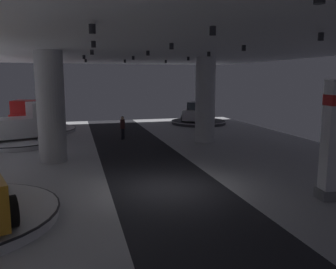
# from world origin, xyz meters

# --- Properties ---
(ground) EXTENTS (24.00, 44.00, 0.06)m
(ground) POSITION_xyz_m (0.00, 0.00, -0.02)
(ground) COLOR #B2B2B7
(ceiling_with_spotlights) EXTENTS (24.00, 44.00, 0.39)m
(ceiling_with_spotlights) POSITION_xyz_m (0.00, 0.00, 5.55)
(ceiling_with_spotlights) COLOR silver
(column_left) EXTENTS (1.36, 1.36, 5.50)m
(column_left) POSITION_xyz_m (-4.49, 5.66, 2.75)
(column_left) COLOR #ADADB2
(column_left) RESTS_ON ground
(column_right) EXTENTS (1.29, 1.29, 5.50)m
(column_right) POSITION_xyz_m (4.87, 8.82, 2.75)
(column_right) COLOR silver
(column_right) RESTS_ON ground
(display_platform_far_left) EXTENTS (5.68, 5.68, 0.31)m
(display_platform_far_left) POSITION_xyz_m (-7.02, 11.23, 0.17)
(display_platform_far_left) COLOR silver
(display_platform_far_left) RESTS_ON ground
(pickup_truck_far_left) EXTENTS (5.70, 4.01, 2.30)m
(pickup_truck_far_left) POSITION_xyz_m (-6.71, 11.33, 1.24)
(pickup_truck_far_left) COLOR silver
(pickup_truck_far_left) RESTS_ON display_platform_far_left
(display_platform_deep_right) EXTENTS (5.01, 5.01, 0.31)m
(display_platform_deep_right) POSITION_xyz_m (7.53, 17.29, 0.17)
(display_platform_deep_right) COLOR #333338
(display_platform_deep_right) RESTS_ON ground
(display_car_deep_right) EXTENTS (3.93, 4.46, 1.71)m
(display_car_deep_right) POSITION_xyz_m (7.51, 17.26, 1.07)
(display_car_deep_right) COLOR silver
(display_car_deep_right) RESTS_ON display_platform_deep_right
(display_platform_deep_left) EXTENTS (5.87, 5.87, 0.27)m
(display_platform_deep_left) POSITION_xyz_m (-6.25, 16.09, 0.15)
(display_platform_deep_left) COLOR silver
(display_platform_deep_left) RESTS_ON ground
(pickup_truck_deep_left) EXTENTS (3.58, 5.63, 2.30)m
(pickup_truck_deep_left) POSITION_xyz_m (-6.32, 15.78, 1.21)
(pickup_truck_deep_left) COLOR red
(pickup_truck_deep_left) RESTS_ON display_platform_deep_left
(visitor_walking_near) EXTENTS (0.32, 0.32, 1.59)m
(visitor_walking_near) POSITION_xyz_m (-0.25, 11.05, 0.91)
(visitor_walking_near) COLOR black
(visitor_walking_near) RESTS_ON ground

